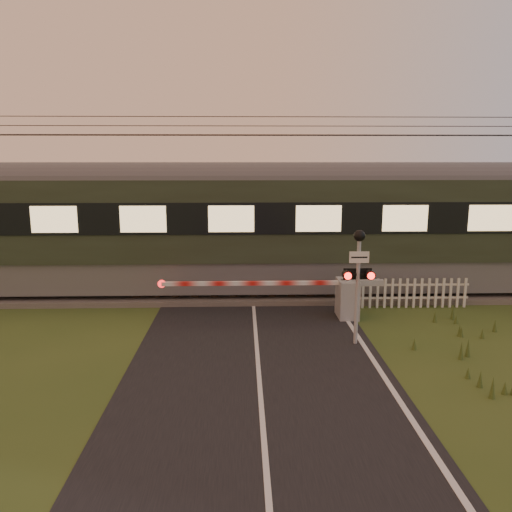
{
  "coord_description": "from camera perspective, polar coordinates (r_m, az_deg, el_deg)",
  "views": [
    {
      "loc": [
        -0.35,
        -10.72,
        4.75
      ],
      "look_at": [
        0.03,
        3.2,
        2.0
      ],
      "focal_mm": 35.0,
      "sensor_mm": 36.0,
      "label": 1
    }
  ],
  "objects": [
    {
      "name": "road",
      "position": [
        11.52,
        0.39,
        -13.15
      ],
      "size": [
        6.0,
        140.0,
        0.03
      ],
      "color": "black",
      "rests_on": "ground"
    },
    {
      "name": "boom_gate",
      "position": [
        15.24,
        9.37,
        -4.59
      ],
      "size": [
        6.73,
        0.9,
        1.2
      ],
      "color": "gray",
      "rests_on": "ground"
    },
    {
      "name": "crossing_signal",
      "position": [
        12.82,
        11.61,
        -1.2
      ],
      "size": [
        0.76,
        0.33,
        2.99
      ],
      "color": "gray",
      "rests_on": "ground"
    },
    {
      "name": "picket_fence",
      "position": [
        16.83,
        17.62,
        -4.04
      ],
      "size": [
        3.55,
        0.08,
        0.97
      ],
      "color": "silver",
      "rests_on": "ground"
    },
    {
      "name": "overhead_wires",
      "position": [
        17.25,
        -0.43,
        14.4
      ],
      "size": [
        120.0,
        0.62,
        0.62
      ],
      "color": "black",
      "rests_on": "ground"
    },
    {
      "name": "ground",
      "position": [
        11.74,
        0.27,
        -12.73
      ],
      "size": [
        160.0,
        160.0,
        0.0
      ],
      "primitive_type": "plane",
      "color": "#344A1C",
      "rests_on": "ground"
    },
    {
      "name": "track_bed",
      "position": [
        17.85,
        -0.4,
        -4.05
      ],
      "size": [
        140.0,
        3.4,
        0.39
      ],
      "color": "#47423D",
      "rests_on": "ground"
    }
  ]
}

